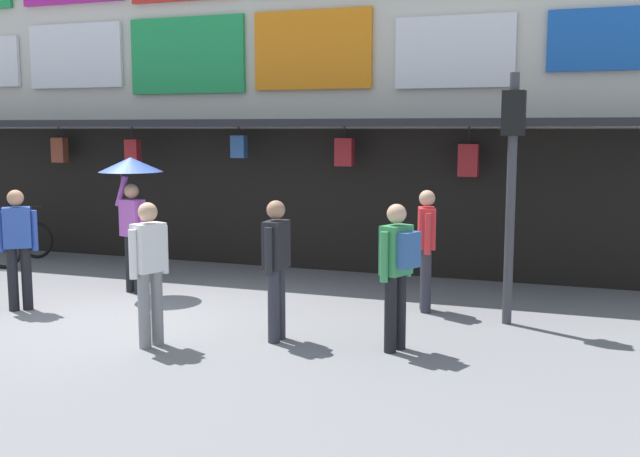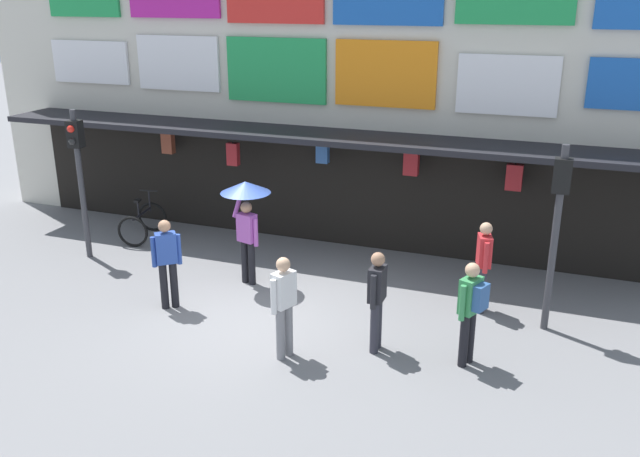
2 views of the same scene
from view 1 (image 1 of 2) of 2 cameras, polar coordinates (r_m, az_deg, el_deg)
The scene contains 10 objects.
ground_plane at distance 10.50m, azimuth -14.56°, elevation -6.41°, with size 80.00×80.00×0.00m, color slate.
shopfront at distance 14.27m, azimuth -4.49°, elevation 13.49°, with size 18.00×2.60×8.00m.
traffic_light_far at distance 9.74m, azimuth 14.50°, elevation 5.24°, with size 0.28×0.33×3.20m.
bicycle_parked at distance 15.01m, azimuth -21.95°, elevation -1.00°, with size 0.93×1.27×1.05m.
pedestrian_in_white at distance 8.39m, azimuth 5.96°, elevation -2.86°, with size 0.44×0.50×1.68m.
pedestrian_in_purple at distance 8.76m, azimuth -12.93°, elevation -2.81°, with size 0.33×0.50×1.68m.
pedestrian_in_black at distance 11.06m, azimuth -22.12°, elevation -1.03°, with size 0.43×0.40×1.68m.
pedestrian_with_umbrella at distance 11.63m, azimuth -14.24°, elevation 3.15°, with size 0.96×0.96×2.08m.
pedestrian_in_blue at distance 10.31m, azimuth 8.13°, elevation -1.13°, with size 0.31×0.51×1.68m.
pedestrian_in_red at distance 8.78m, azimuth -3.36°, elevation -2.60°, with size 0.22×0.53×1.68m.
Camera 1 is at (5.79, -8.40, 2.51)m, focal length 41.82 mm.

